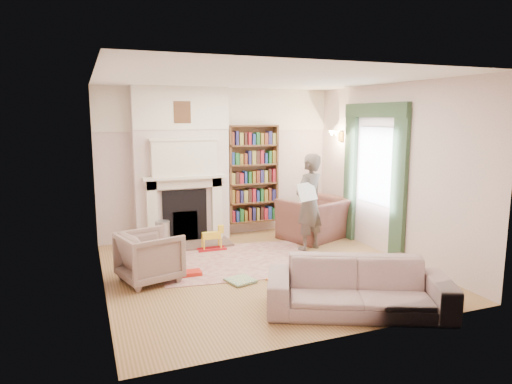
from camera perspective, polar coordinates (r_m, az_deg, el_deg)
name	(u,v)px	position (r m, az deg, el deg)	size (l,w,h in m)	color
floor	(262,270)	(6.95, 0.75, -9.72)	(4.50, 4.50, 0.00)	olive
ceiling	(262,79)	(6.58, 0.81, 13.97)	(4.50, 4.50, 0.00)	white
wall_back	(218,163)	(8.74, -4.73, 3.63)	(4.50, 4.50, 0.00)	silver
wall_front	(346,206)	(4.64, 11.18, -1.70)	(4.50, 4.50, 0.00)	silver
wall_left	(99,186)	(6.16, -19.05, 0.70)	(4.50, 4.50, 0.00)	silver
wall_right	(390,171)	(7.74, 16.45, 2.53)	(4.50, 4.50, 0.00)	silver
fireplace	(182,166)	(8.36, -9.28, 3.19)	(1.70, 0.58, 2.80)	silver
bookcase	(253,174)	(8.84, -0.43, 2.27)	(1.00, 0.24, 1.85)	brown
window	(375,166)	(8.05, 14.65, 3.21)	(0.02, 0.90, 1.30)	silver
curtain_left	(399,186)	(7.50, 17.46, 0.73)	(0.07, 0.32, 2.40)	#2D432B
curtain_right	(350,175)	(8.63, 11.69, 2.06)	(0.07, 0.32, 2.40)	#2D432B
pelmet	(375,110)	(7.98, 14.67, 9.86)	(0.09, 1.70, 0.24)	#2D432B
wall_sconce	(332,137)	(8.82, 9.50, 6.85)	(0.20, 0.24, 0.24)	gold
rug	(239,261)	(7.36, -2.17, -8.56)	(2.42, 1.86, 0.01)	beige
armchair_reading	(315,219)	(8.64, 7.39, -3.32)	(1.17, 1.03, 0.76)	#4F2B2A
armchair_left	(150,257)	(6.57, -13.15, -7.87)	(0.75, 0.78, 0.71)	gray
sofa	(358,287)	(5.58, 12.65, -11.50)	(2.11, 0.82, 0.62)	#AEA190
man_reading	(309,202)	(7.83, 6.65, -1.28)	(0.61, 0.40, 1.66)	#4F473F
newspaper	(307,192)	(7.55, 6.38, 0.02)	(0.44, 0.02, 0.31)	silver
coffee_table	(390,276)	(6.28, 16.43, -10.07)	(0.70, 0.45, 0.45)	#322311
paraffin_heater	(163,237)	(7.85, -11.57, -5.55)	(0.24, 0.24, 0.55)	#ACAFB4
rocking_horse	(211,238)	(7.89, -5.59, -5.77)	(0.49, 0.20, 0.43)	yellow
board_game	(241,280)	(6.46, -1.95, -10.97)	(0.35, 0.35, 0.03)	#F2E755
game_box_lid	(190,273)	(6.78, -8.26, -10.00)	(0.32, 0.22, 0.05)	red
comic_annuals	(287,276)	(6.65, 3.92, -10.45)	(0.63, 0.40, 0.02)	red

